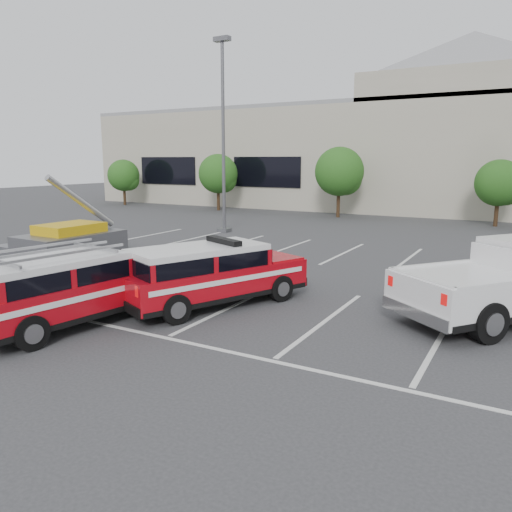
% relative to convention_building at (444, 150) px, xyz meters
% --- Properties ---
extents(ground, '(120.00, 120.00, 0.00)m').
position_rel_convention_building_xyz_m(ground, '(-0.18, -31.86, -4.72)').
color(ground, '#313134').
rests_on(ground, ground).
extents(stall_markings, '(23.00, 15.00, 0.01)m').
position_rel_convention_building_xyz_m(stall_markings, '(-0.18, -27.36, -4.71)').
color(stall_markings, silver).
rests_on(stall_markings, ground).
extents(convention_building, '(60.00, 16.99, 13.20)m').
position_rel_convention_building_xyz_m(convention_building, '(0.00, 0.00, 0.00)').
color(convention_building, '#B4AB98').
rests_on(convention_building, ground).
extents(tree_far_left, '(2.77, 2.77, 3.99)m').
position_rel_convention_building_xyz_m(tree_far_left, '(-25.09, -9.82, -2.22)').
color(tree_far_left, '#3F2B19').
rests_on(tree_far_left, ground).
extents(tree_left, '(3.07, 3.07, 4.42)m').
position_rel_convention_building_xyz_m(tree_left, '(-15.09, -9.82, -1.95)').
color(tree_left, '#3F2B19').
rests_on(tree_left, ground).
extents(tree_mid_left, '(3.37, 3.37, 4.85)m').
position_rel_convention_building_xyz_m(tree_mid_left, '(-5.09, -9.82, -1.68)').
color(tree_mid_left, '#3F2B19').
rests_on(tree_mid_left, ground).
extents(tree_mid_right, '(2.77, 2.77, 3.99)m').
position_rel_convention_building_xyz_m(tree_mid_right, '(4.91, -9.82, -2.22)').
color(tree_mid_right, '#3F2B19').
rests_on(tree_mid_right, ground).
extents(light_pole_left, '(0.90, 0.60, 10.24)m').
position_rel_convention_building_xyz_m(light_pole_left, '(-8.18, -19.86, 0.47)').
color(light_pole_left, '#59595E').
rests_on(light_pole_left, ground).
extents(fire_chief_suv, '(3.81, 5.51, 1.83)m').
position_rel_convention_building_xyz_m(fire_chief_suv, '(-0.77, -32.02, -3.97)').
color(fire_chief_suv, '#A50811').
rests_on(fire_chief_suv, ground).
extents(ladder_suv, '(2.67, 5.12, 1.92)m').
position_rel_convention_building_xyz_m(ladder_suv, '(-2.83, -35.07, -3.95)').
color(ladder_suv, '#A50811').
rests_on(ladder_suv, ground).
extents(utility_rig, '(3.51, 4.09, 3.43)m').
position_rel_convention_building_xyz_m(utility_rig, '(-9.01, -29.89, -4.04)').
color(utility_rig, '#59595E').
rests_on(utility_rig, ground).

